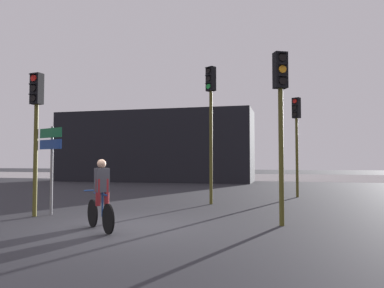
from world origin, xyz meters
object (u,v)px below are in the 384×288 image
traffic_light_center (211,109)px  traffic_light_near_left (36,116)px  traffic_light_near_right (281,104)px  cyclist (101,195)px  distant_building (154,147)px  traffic_light_far_right (297,128)px  direction_sign_post (51,154)px

traffic_light_center → traffic_light_near_left: bearing=76.2°
traffic_light_near_right → cyclist: 4.83m
distant_building → cyclist: size_ratio=9.38×
traffic_light_far_right → traffic_light_center: (-3.14, -3.50, 0.45)m
traffic_light_center → direction_sign_post: (-4.05, -3.81, -1.69)m
distant_building → traffic_light_far_right: 14.84m
cyclist → traffic_light_near_left: bearing=104.8°
distant_building → direction_sign_post: (3.24, -17.86, -0.89)m
traffic_light_near_right → traffic_light_far_right: traffic_light_far_right is taller
distant_building → direction_sign_post: bearing=-79.7°
traffic_light_far_right → cyclist: size_ratio=2.69×
distant_building → traffic_light_near_right: distant_building is taller
traffic_light_far_right → cyclist: bearing=94.2°
traffic_light_far_right → traffic_light_center: size_ratio=0.86×
distant_building → traffic_light_center: distant_building is taller
traffic_light_near_right → direction_sign_post: (-6.61, 0.23, -1.19)m
distant_building → traffic_light_far_right: bearing=-45.3°
traffic_light_far_right → traffic_light_near_right: bearing=116.0°
traffic_light_center → cyclist: traffic_light_center is taller
traffic_light_near_left → traffic_light_far_right: bearing=-125.4°
traffic_light_near_left → cyclist: traffic_light_near_left is taller
traffic_light_near_left → traffic_light_center: 6.03m
distant_building → direction_sign_post: distant_building is taller
traffic_light_near_left → direction_sign_post: 1.17m
traffic_light_near_right → traffic_light_center: bearing=-83.0°
traffic_light_near_left → traffic_light_center: bearing=-127.1°
traffic_light_far_right → direction_sign_post: size_ratio=1.68×
distant_building → cyclist: (5.89, -19.78, -1.87)m
traffic_light_near_left → traffic_light_center: size_ratio=0.81×
cyclist → traffic_light_far_right: bearing=16.8°
traffic_light_near_left → traffic_light_near_right: (6.87, 0.14, 0.11)m
traffic_light_near_right → traffic_light_center: 4.81m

